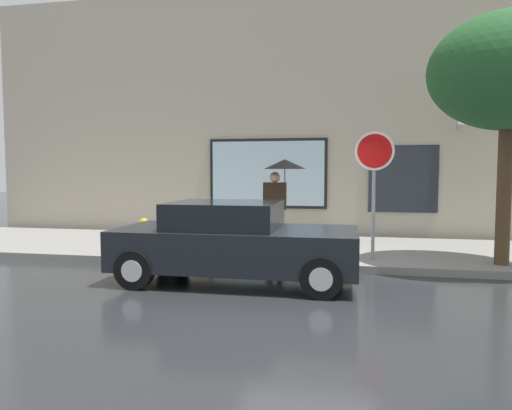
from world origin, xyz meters
TOP-DOWN VIEW (x-y plane):
  - ground_plane at (0.00, 0.00)m, footprint 60.00×60.00m
  - sidewalk at (0.00, 3.00)m, footprint 20.00×4.00m
  - building_facade at (-0.01, 5.50)m, footprint 20.00×0.67m
  - parked_car at (-1.23, -0.01)m, footprint 4.10×1.91m
  - fire_hydrant at (-3.71, 1.76)m, footprint 0.30×0.44m
  - pedestrian_with_umbrella at (-0.82, 2.77)m, footprint 0.97×0.96m
  - stop_sign at (1.18, 1.65)m, footprint 0.76×0.10m

SIDE VIEW (x-z plane):
  - ground_plane at x=0.00m, z-range 0.00..0.00m
  - sidewalk at x=0.00m, z-range 0.00..0.15m
  - fire_hydrant at x=-3.71m, z-range 0.14..0.87m
  - parked_car at x=-1.23m, z-range -0.01..1.38m
  - pedestrian_with_umbrella at x=-0.82m, z-range 0.73..2.75m
  - stop_sign at x=1.18m, z-range 0.67..3.20m
  - building_facade at x=-0.01m, z-range -0.02..6.98m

